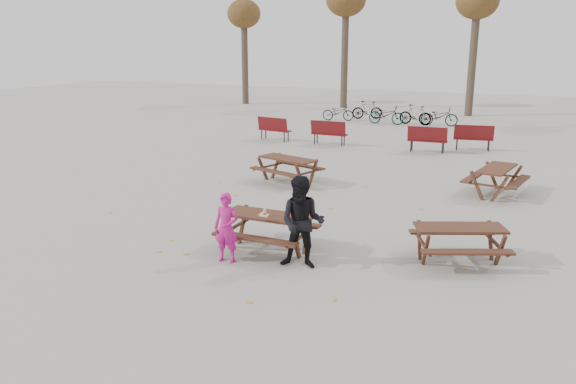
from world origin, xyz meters
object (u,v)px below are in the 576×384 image
at_px(main_picnic_table, 268,223).
at_px(picnic_table_east, 459,244).
at_px(adult, 302,222).
at_px(picnic_table_north, 288,170).
at_px(picnic_table_far, 496,181).
at_px(child, 226,228).
at_px(food_tray, 264,215).
at_px(soda_bottle, 265,213).

distance_m(main_picnic_table, picnic_table_east, 3.78).
bearing_deg(main_picnic_table, adult, -28.17).
distance_m(picnic_table_north, picnic_table_far, 5.99).
relative_size(main_picnic_table, picnic_table_east, 1.07).
xyz_separation_m(child, picnic_table_north, (-1.52, 6.27, -0.30)).
relative_size(main_picnic_table, child, 1.31).
distance_m(child, adult, 1.50).
distance_m(child, picnic_table_far, 8.59).
distance_m(food_tray, picnic_table_north, 5.90).
xyz_separation_m(adult, picnic_table_east, (2.68, 1.46, -0.53)).
bearing_deg(main_picnic_table, food_tray, -97.74).
bearing_deg(picnic_table_north, child, -59.05).
relative_size(food_tray, picnic_table_east, 0.11).
bearing_deg(picnic_table_east, picnic_table_north, 118.31).
xyz_separation_m(soda_bottle, picnic_table_east, (3.65, 1.08, -0.48)).
bearing_deg(picnic_table_north, soda_bottle, -52.95).
relative_size(adult, picnic_table_east, 1.05).
height_order(main_picnic_table, food_tray, food_tray).
height_order(adult, picnic_table_north, adult).
distance_m(main_picnic_table, soda_bottle, 0.30).
bearing_deg(picnic_table_far, picnic_table_east, -172.17).
xyz_separation_m(food_tray, child, (-0.45, -0.72, -0.11)).
bearing_deg(picnic_table_far, main_picnic_table, 159.50).
xyz_separation_m(food_tray, adult, (0.99, -0.38, 0.10)).
bearing_deg(main_picnic_table, picnic_table_north, 110.21).
xyz_separation_m(child, adult, (1.44, 0.34, 0.20)).
distance_m(food_tray, adult, 1.07).
bearing_deg(soda_bottle, picnic_table_north, 109.76).
relative_size(adult, picnic_table_far, 0.98).
bearing_deg(child, soda_bottle, 50.73).
bearing_deg(food_tray, adult, -21.13).
relative_size(soda_bottle, picnic_table_far, 0.09).
distance_m(main_picnic_table, picnic_table_far, 7.61).
distance_m(food_tray, soda_bottle, 0.06).
bearing_deg(child, main_picnic_table, 55.60).
bearing_deg(soda_bottle, picnic_table_east, 16.55).
xyz_separation_m(child, picnic_table_east, (4.12, 1.80, -0.32)).
relative_size(child, picnic_table_far, 0.76).
bearing_deg(picnic_table_far, soda_bottle, 160.07).
height_order(food_tray, soda_bottle, soda_bottle).
relative_size(food_tray, soda_bottle, 1.06).
xyz_separation_m(adult, picnic_table_far, (2.91, 7.06, -0.50)).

